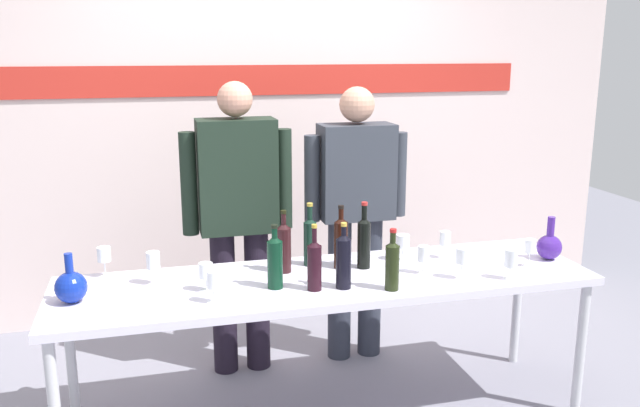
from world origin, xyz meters
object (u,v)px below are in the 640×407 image
wine_bottle_2 (314,264)px  wine_bottle_3 (364,241)px  wine_glass_left_0 (206,271)px  wine_glass_left_3 (153,261)px  wine_bottle_7 (344,259)px  wine_glass_left_1 (213,281)px  presenter_right (356,207)px  wine_glass_right_0 (530,247)px  wine_glass_left_2 (104,255)px  wine_glass_right_1 (403,242)px  wine_glass_right_2 (445,239)px  wine_glass_right_5 (462,256)px  wine_bottle_6 (310,239)px  wine_bottle_5 (284,246)px  decanter_blue_right (549,246)px  wine_bottle_0 (275,260)px  wine_glass_right_3 (511,259)px  decanter_blue_left (71,286)px  display_table (328,288)px  wine_bottle_1 (392,263)px  presenter_left (238,211)px  wine_glass_right_4 (424,254)px  wine_bottle_4 (341,241)px

wine_bottle_2 → wine_bottle_3: wine_bottle_3 is taller
wine_glass_left_0 → wine_glass_left_3: size_ratio=0.84×
wine_bottle_7 → wine_glass_left_1: bearing=-177.1°
presenter_right → wine_glass_left_3: bearing=-155.9°
presenter_right → wine_glass_right_0: size_ratio=11.43×
wine_glass_left_2 → wine_glass_right_1: (1.51, -0.13, -0.01)m
wine_glass_right_2 → wine_glass_right_5: wine_glass_right_5 is taller
presenter_right → wine_glass_right_2: bearing=-56.5°
wine_bottle_6 → wine_glass_left_0: (-0.55, -0.24, -0.04)m
wine_bottle_5 → wine_glass_left_0: bearing=-157.4°
wine_bottle_3 → wine_bottle_5: wine_bottle_3 is taller
decanter_blue_right → wine_bottle_6: size_ratio=0.70×
wine_glass_right_0 → wine_bottle_0: bearing=178.9°
wine_bottle_6 → wine_bottle_2: bearing=-100.6°
wine_glass_left_0 → wine_glass_right_3: (1.44, -0.22, 0.01)m
wine_glass_left_3 → wine_glass_right_1: size_ratio=1.15×
wine_bottle_6 → wine_glass_left_1: 0.66m
wine_bottle_3 → wine_glass_right_2: 0.47m
wine_bottle_0 → wine_glass_right_5: size_ratio=1.97×
wine_glass_left_3 → decanter_blue_left: bearing=-158.3°
decanter_blue_right → wine_glass_right_5: bearing=-164.9°
display_table → wine_glass_right_1: wine_glass_right_1 is taller
decanter_blue_right → wine_glass_left_3: size_ratio=1.44×
wine_bottle_2 → wine_bottle_7: bearing=-3.7°
display_table → wine_bottle_3: bearing=23.5°
display_table → wine_bottle_1: 0.39m
wine_bottle_2 → wine_glass_right_3: size_ratio=2.09×
presenter_left → wine_bottle_2: 0.83m
wine_glass_right_3 → decanter_blue_left: bearing=173.7°
wine_bottle_0 → wine_bottle_7: (0.31, -0.08, 0.00)m
wine_bottle_5 → wine_glass_left_1: wine_bottle_5 is taller
wine_glass_left_1 → wine_glass_right_4: bearing=6.7°
wine_glass_right_1 → decanter_blue_left: bearing=-173.7°
display_table → wine_glass_left_1: wine_glass_left_1 is taller
wine_bottle_2 → wine_bottle_5: wine_bottle_5 is taller
display_table → wine_bottle_4: bearing=50.3°
presenter_left → wine_bottle_3: presenter_left is taller
decanter_blue_left → wine_bottle_2: 1.08m
decanter_blue_right → wine_glass_left_2: size_ratio=1.54×
wine_glass_left_2 → wine_glass_left_0: bearing=-34.9°
wine_glass_left_1 → wine_glass_right_5: wine_glass_right_5 is taller
presenter_right → wine_bottle_2: size_ratio=5.21×
wine_bottle_7 → wine_glass_right_5: bearing=-2.7°
wine_bottle_0 → wine_glass_right_3: wine_bottle_0 is taller
presenter_right → wine_glass_left_2: size_ratio=10.91×
wine_glass_left_0 → wine_glass_left_2: wine_glass_left_2 is taller
presenter_right → wine_glass_left_0: (-0.94, -0.67, -0.09)m
decanter_blue_left → wine_glass_right_3: 2.04m
wine_glass_left_3 → wine_glass_right_4: (1.30, -0.18, -0.02)m
decanter_blue_right → wine_glass_right_1: size_ratio=1.66×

